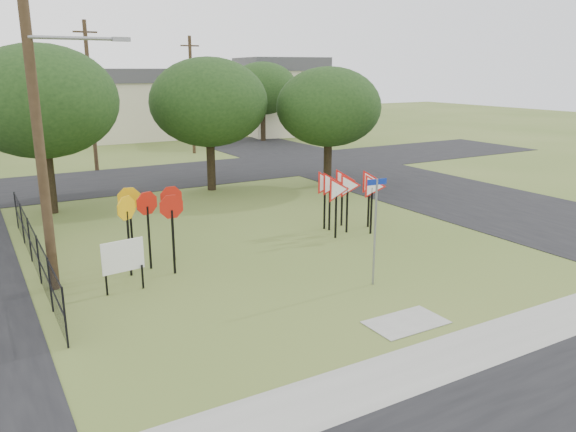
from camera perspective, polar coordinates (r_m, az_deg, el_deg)
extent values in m
plane|color=#475C22|center=(16.39, 6.28, -7.60)|extent=(140.00, 140.00, 0.00)
cube|color=gray|center=(13.57, 17.10, -13.14)|extent=(30.00, 1.60, 0.02)
cube|color=#475C22|center=(12.91, 21.11, -15.05)|extent=(30.00, 0.80, 0.02)
cube|color=black|center=(31.20, 13.23, 2.90)|extent=(8.00, 50.00, 0.02)
cube|color=black|center=(33.96, -14.13, 3.80)|extent=(60.00, 8.00, 0.02)
cube|color=gray|center=(14.69, 11.91, -10.54)|extent=(2.00, 1.20, 0.02)
cylinder|color=gray|center=(16.47, 8.82, -1.70)|extent=(0.06, 0.06, 3.18)
cube|color=navy|center=(16.11, 9.03, 3.45)|extent=(0.66, 0.06, 0.17)
cube|color=black|center=(18.28, -13.92, -2.17)|extent=(0.06, 0.06, 2.05)
cube|color=black|center=(18.91, -11.61, -1.46)|extent=(0.06, 0.06, 2.05)
cube|color=black|center=(17.67, -11.57, -2.62)|extent=(0.06, 0.06, 2.05)
cube|color=black|center=(17.82, -15.85, -2.74)|extent=(0.06, 0.06, 2.05)
cube|color=black|center=(19.06, -15.60, -1.59)|extent=(0.06, 0.06, 2.05)
cube|color=black|center=(21.06, 4.88, 0.13)|extent=(0.06, 0.06, 1.82)
cube|color=black|center=(21.84, 6.01, 0.63)|extent=(0.06, 0.06, 1.82)
cube|color=black|center=(21.79, 8.46, 0.52)|extent=(0.06, 0.06, 1.82)
cube|color=black|center=(22.09, 4.24, 0.84)|extent=(0.06, 0.06, 1.82)
cube|color=black|center=(22.78, 5.49, 1.24)|extent=(0.06, 0.06, 1.82)
cube|color=black|center=(22.71, 8.19, 1.11)|extent=(0.06, 0.06, 1.82)
cube|color=black|center=(22.26, 3.73, 0.95)|extent=(0.06, 0.06, 1.82)
cube|color=black|center=(16.69, -17.96, -6.52)|extent=(0.05, 0.05, 0.72)
cube|color=black|center=(16.90, -14.56, -5.99)|extent=(0.05, 0.05, 0.72)
cube|color=white|center=(16.55, -16.43, -3.93)|extent=(1.23, 0.20, 0.92)
cylinder|color=#42311E|center=(16.77, -24.25, 9.35)|extent=(0.28, 0.28, 10.00)
cylinder|color=gray|center=(16.82, -20.74, 16.55)|extent=(2.40, 0.10, 0.10)
cube|color=gray|center=(17.07, -16.61, 16.83)|extent=(0.50, 0.18, 0.12)
cylinder|color=#42311E|center=(36.86, -19.40, 11.29)|extent=(0.24, 0.24, 9.00)
cube|color=#42311E|center=(36.88, -19.93, 17.17)|extent=(1.40, 0.10, 0.10)
cylinder|color=#42311E|center=(42.92, -9.74, 11.94)|extent=(0.24, 0.24, 8.50)
cube|color=#42311E|center=(42.91, -9.95, 16.68)|extent=(1.40, 0.10, 0.10)
cylinder|color=black|center=(13.84, -21.70, -9.59)|extent=(0.05, 0.05, 1.50)
cylinder|color=black|center=(15.97, -23.01, -6.47)|extent=(0.05, 0.05, 1.50)
cylinder|color=black|center=(18.14, -24.00, -4.09)|extent=(0.05, 0.05, 1.50)
cylinder|color=black|center=(20.33, -24.77, -2.21)|extent=(0.05, 0.05, 1.50)
cylinder|color=black|center=(22.55, -25.39, -0.71)|extent=(0.05, 0.05, 1.50)
cylinder|color=black|center=(24.78, -25.89, 0.53)|extent=(0.05, 0.05, 1.50)
cube|color=black|center=(19.04, -24.63, -1.06)|extent=(0.03, 11.50, 0.03)
cube|color=black|center=(19.23, -24.40, -3.10)|extent=(0.03, 11.50, 0.03)
cube|color=black|center=(19.23, -24.40, -3.10)|extent=(0.01, 11.50, 1.50)
cube|color=beige|center=(53.88, -16.27, 10.24)|extent=(8.00, 8.00, 5.00)
cube|color=#45454A|center=(53.75, -16.52, 13.53)|extent=(8.40, 8.40, 1.20)
cube|color=beige|center=(55.33, -0.79, 11.43)|extent=(7.91, 7.91, 6.00)
cube|color=#45454A|center=(55.24, -0.80, 15.17)|extent=(8.30, 8.30, 1.20)
cylinder|color=black|center=(26.76, -23.00, 3.04)|extent=(0.44, 0.44, 2.62)
ellipsoid|color=black|center=(26.35, -23.79, 10.61)|extent=(6.40, 6.40, 4.80)
cylinder|color=black|center=(29.73, -7.82, 4.97)|extent=(0.44, 0.44, 2.45)
ellipsoid|color=black|center=(29.36, -8.05, 11.38)|extent=(6.00, 6.00, 4.50)
cylinder|color=black|center=(30.82, 4.04, 5.25)|extent=(0.44, 0.44, 2.27)
ellipsoid|color=black|center=(30.46, 4.15, 11.01)|extent=(5.60, 5.60, 4.20)
cylinder|color=black|center=(50.06, -2.54, 9.03)|extent=(0.44, 0.44, 2.45)
ellipsoid|color=black|center=(49.84, -2.59, 12.84)|extent=(6.00, 6.00, 4.50)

